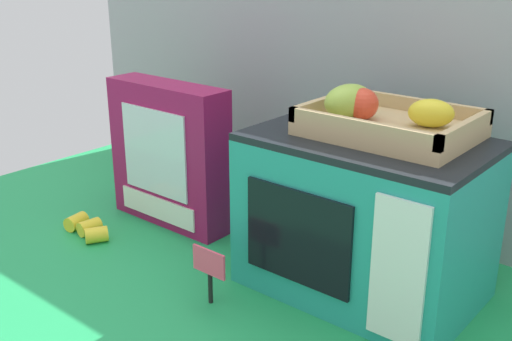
# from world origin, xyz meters

# --- Properties ---
(ground_plane) EXTENTS (1.70, 1.70, 0.00)m
(ground_plane) POSITION_xyz_m (0.00, 0.00, 0.00)
(ground_plane) COLOR #219E54
(ground_plane) RESTS_ON ground
(display_back_panel) EXTENTS (1.61, 0.03, 0.65)m
(display_back_panel) POSITION_xyz_m (0.00, 0.30, 0.32)
(display_back_panel) COLOR #A0A3A8
(display_back_panel) RESTS_ON ground
(toy_microwave) EXTENTS (0.39, 0.26, 0.28)m
(toy_microwave) POSITION_xyz_m (0.18, 0.03, 0.14)
(toy_microwave) COLOR teal
(toy_microwave) RESTS_ON ground
(food_groups_crate) EXTENTS (0.26, 0.20, 0.08)m
(food_groups_crate) POSITION_xyz_m (0.19, 0.06, 0.30)
(food_groups_crate) COLOR tan
(food_groups_crate) RESTS_ON toy_microwave
(cookie_set_box) EXTENTS (0.29, 0.08, 0.31)m
(cookie_set_box) POSITION_xyz_m (-0.29, 0.02, 0.15)
(cookie_set_box) COLOR #99144C
(cookie_set_box) RESTS_ON ground
(price_sign) EXTENTS (0.07, 0.01, 0.10)m
(price_sign) POSITION_xyz_m (0.01, -0.17, 0.07)
(price_sign) COLOR black
(price_sign) RESTS_ON ground
(loose_toy_banana) EXTENTS (0.13, 0.07, 0.03)m
(loose_toy_banana) POSITION_xyz_m (-0.37, -0.15, 0.02)
(loose_toy_banana) COLOR yellow
(loose_toy_banana) RESTS_ON ground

